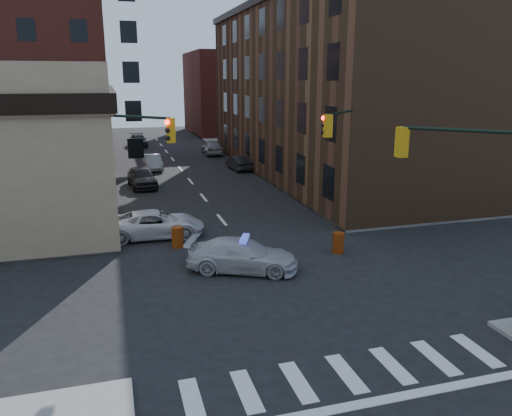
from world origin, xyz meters
TOP-DOWN VIEW (x-y plane):
  - ground at (0.00, 0.00)m, footprint 140.00×140.00m
  - sidewalk_ne at (23.00, 32.75)m, footprint 34.00×54.50m
  - commercial_row_ne at (13.00, 22.50)m, footprint 14.00×34.00m
  - filler_nw at (-16.00, 62.00)m, footprint 20.00×18.00m
  - filler_ne at (14.00, 58.00)m, footprint 16.00×16.00m
  - signal_pole_se at (6.04, -5.52)m, footprint 5.40×5.27m
  - signal_pole_nw at (-5.85, 5.34)m, footprint 3.58×3.67m
  - signal_pole_ne at (5.84, 5.35)m, footprint 3.67×3.58m
  - tree_ne_near at (7.50, 26.00)m, footprint 3.00×3.00m
  - tree_ne_far at (7.50, 34.00)m, footprint 3.00×3.00m
  - police_car at (-0.86, 1.77)m, footprint 5.29×3.81m
  - pickup at (-4.10, 7.76)m, footprint 5.26×2.59m
  - parked_car_wnear at (-3.96, 20.83)m, footprint 2.33×4.84m
  - parked_car_wfar at (-2.50, 28.39)m, footprint 1.65×4.24m
  - parked_car_wdeep at (-2.84, 45.23)m, footprint 2.19×5.03m
  - parked_car_enear at (5.13, 26.03)m, footprint 1.73×4.07m
  - parked_car_efar at (4.66, 36.12)m, footprint 2.08×4.79m
  - pedestrian_a at (-6.70, 8.27)m, footprint 0.66×0.52m
  - pedestrian_b at (-9.05, 7.78)m, footprint 0.94×0.74m
  - barrel_road at (4.23, 2.74)m, footprint 0.72×0.72m
  - barrel_bank at (-3.20, 5.74)m, footprint 0.64×0.64m
  - barricade_nw_a at (-8.67, 8.00)m, footprint 1.16×0.60m
  - barricade_nw_b at (-8.50, 7.61)m, footprint 1.34×0.87m

SIDE VIEW (x-z plane):
  - ground at x=0.00m, z-range 0.00..0.00m
  - sidewalk_ne at x=23.00m, z-range 0.00..0.15m
  - barrel_road at x=4.23m, z-range 0.00..1.02m
  - barrel_bank at x=-3.20m, z-range 0.00..1.07m
  - barricade_nw_a at x=-8.67m, z-range 0.15..1.01m
  - barricade_nw_b at x=-8.50m, z-range 0.15..1.07m
  - parked_car_enear at x=5.13m, z-range 0.00..1.31m
  - parked_car_wfar at x=-2.50m, z-range 0.00..1.38m
  - police_car at x=-0.86m, z-range 0.00..1.42m
  - pickup at x=-4.10m, z-range 0.00..1.44m
  - parked_car_wdeep at x=-2.84m, z-range 0.00..1.44m
  - parked_car_wnear at x=-3.96m, z-range 0.00..1.59m
  - parked_car_efar at x=4.66m, z-range 0.00..1.61m
  - pedestrian_a at x=-6.70m, z-range 0.15..1.73m
  - pedestrian_b at x=-9.05m, z-range 0.15..2.06m
  - tree_ne_near at x=7.50m, z-range 1.06..5.91m
  - tree_ne_far at x=7.50m, z-range 1.06..5.91m
  - signal_pole_nw at x=-5.85m, z-range 0.34..8.34m
  - signal_pole_ne at x=5.84m, z-range 0.34..8.34m
  - signal_pole_se at x=6.04m, z-range 0.61..8.61m
  - filler_ne at x=14.00m, z-range 0.00..12.00m
  - commercial_row_ne at x=13.00m, z-range 0.00..14.00m
  - filler_nw at x=-16.00m, z-range 0.00..16.00m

